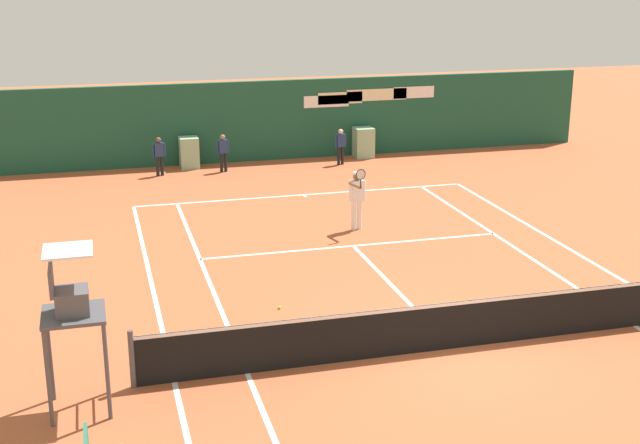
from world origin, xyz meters
The scene contains 11 objects.
ground_plane centered at (0.00, 0.58, 0.00)m, with size 80.00×80.00×0.01m.
tennis_net centered at (0.00, 0.00, 0.51)m, with size 12.10×0.10×1.07m.
sponsor_back_wall centered at (0.03, 16.97, 1.42)m, with size 25.00×1.02×2.94m.
umpire_chair centered at (-6.89, -0.54, 1.81)m, with size 1.00×1.00×2.79m.
player_on_baseline centered at (0.51, 7.73, 0.99)m, with size 0.53×0.79×1.86m.
ball_kid_left_post centered at (2.34, 15.49, 0.76)m, with size 0.43×0.22×1.31m.
ball_kid_right_post centered at (-4.17, 15.49, 0.78)m, with size 0.45×0.21×1.35m.
ball_kid_centre_post centered at (-1.95, 15.49, 0.77)m, with size 0.44×0.20×1.33m.
tennis_ball_near_service_line centered at (-2.79, 2.76, 0.03)m, with size 0.07×0.07×0.07m, color #CCE033.
tennis_ball_mid_court centered at (-1.27, 1.57, 0.03)m, with size 0.07×0.07×0.07m, color #CCE033.
tennis_ball_by_sideline centered at (1.38, 10.54, 0.03)m, with size 0.07×0.07×0.07m, color #CCE033.
Camera 1 is at (-6.39, -13.80, 7.09)m, focal length 48.10 mm.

